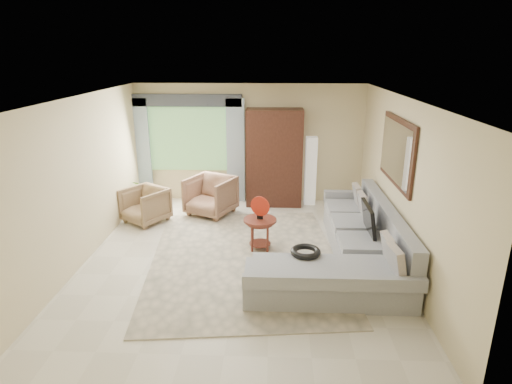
{
  "coord_description": "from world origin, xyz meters",
  "views": [
    {
      "loc": [
        0.52,
        -6.3,
        3.25
      ],
      "look_at": [
        0.25,
        0.35,
        1.05
      ],
      "focal_mm": 30.0,
      "sensor_mm": 36.0,
      "label": 1
    }
  ],
  "objects_px": {
    "coffee_table": "(260,233)",
    "armchair_left": "(145,205)",
    "sectional_sofa": "(352,250)",
    "armoire": "(274,158)",
    "tv_screen": "(369,219)",
    "armchair_right": "(211,196)",
    "potted_plant": "(141,193)",
    "floor_lamp": "(311,171)"
  },
  "relations": [
    {
      "from": "armchair_right",
      "to": "potted_plant",
      "type": "relative_size",
      "value": 1.49
    },
    {
      "from": "armchair_left",
      "to": "floor_lamp",
      "type": "relative_size",
      "value": 0.51
    },
    {
      "from": "armchair_right",
      "to": "potted_plant",
      "type": "xyz_separation_m",
      "value": [
        -1.6,
        0.47,
        -0.11
      ]
    },
    {
      "from": "sectional_sofa",
      "to": "tv_screen",
      "type": "distance_m",
      "value": 0.56
    },
    {
      "from": "coffee_table",
      "to": "armchair_left",
      "type": "xyz_separation_m",
      "value": [
        -2.31,
        1.16,
        0.06
      ]
    },
    {
      "from": "tv_screen",
      "to": "potted_plant",
      "type": "relative_size",
      "value": 1.25
    },
    {
      "from": "armoire",
      "to": "potted_plant",
      "type": "bearing_deg",
      "value": -175.52
    },
    {
      "from": "coffee_table",
      "to": "armchair_right",
      "type": "bearing_deg",
      "value": 123.24
    },
    {
      "from": "sectional_sofa",
      "to": "tv_screen",
      "type": "height_order",
      "value": "tv_screen"
    },
    {
      "from": "coffee_table",
      "to": "armchair_right",
      "type": "height_order",
      "value": "armchair_right"
    },
    {
      "from": "tv_screen",
      "to": "potted_plant",
      "type": "xyz_separation_m",
      "value": [
        -4.41,
        2.43,
        -0.42
      ]
    },
    {
      "from": "sectional_sofa",
      "to": "coffee_table",
      "type": "relative_size",
      "value": 6.19
    },
    {
      "from": "coffee_table",
      "to": "armoire",
      "type": "bearing_deg",
      "value": 84.29
    },
    {
      "from": "armchair_left",
      "to": "potted_plant",
      "type": "xyz_separation_m",
      "value": [
        -0.36,
        0.95,
        -0.05
      ]
    },
    {
      "from": "sectional_sofa",
      "to": "floor_lamp",
      "type": "bearing_deg",
      "value": 98.33
    },
    {
      "from": "sectional_sofa",
      "to": "armchair_right",
      "type": "xyz_separation_m",
      "value": [
        -2.54,
        2.2,
        0.12
      ]
    },
    {
      "from": "sectional_sofa",
      "to": "armchair_left",
      "type": "relative_size",
      "value": 4.5
    },
    {
      "from": "potted_plant",
      "to": "floor_lamp",
      "type": "bearing_deg",
      "value": 4.44
    },
    {
      "from": "potted_plant",
      "to": "armchair_right",
      "type": "bearing_deg",
      "value": -16.21
    },
    {
      "from": "floor_lamp",
      "to": "potted_plant",
      "type": "bearing_deg",
      "value": -175.56
    },
    {
      "from": "tv_screen",
      "to": "floor_lamp",
      "type": "relative_size",
      "value": 0.49
    },
    {
      "from": "coffee_table",
      "to": "armchair_left",
      "type": "relative_size",
      "value": 0.73
    },
    {
      "from": "armchair_right",
      "to": "potted_plant",
      "type": "height_order",
      "value": "armchair_right"
    },
    {
      "from": "potted_plant",
      "to": "armoire",
      "type": "bearing_deg",
      "value": 4.48
    },
    {
      "from": "armchair_left",
      "to": "armchair_right",
      "type": "height_order",
      "value": "armchair_right"
    },
    {
      "from": "coffee_table",
      "to": "armoire",
      "type": "relative_size",
      "value": 0.27
    },
    {
      "from": "tv_screen",
      "to": "armchair_right",
      "type": "distance_m",
      "value": 3.44
    },
    {
      "from": "sectional_sofa",
      "to": "armchair_right",
      "type": "relative_size",
      "value": 3.92
    },
    {
      "from": "armchair_right",
      "to": "armchair_left",
      "type": "bearing_deg",
      "value": -132.9
    },
    {
      "from": "armchair_right",
      "to": "floor_lamp",
      "type": "distance_m",
      "value": 2.27
    },
    {
      "from": "armoire",
      "to": "tv_screen",
      "type": "bearing_deg",
      "value": -60.6
    },
    {
      "from": "armchair_left",
      "to": "sectional_sofa",
      "type": "bearing_deg",
      "value": 9.54
    },
    {
      "from": "coffee_table",
      "to": "sectional_sofa",
      "type": "bearing_deg",
      "value": -21.05
    },
    {
      "from": "sectional_sofa",
      "to": "tv_screen",
      "type": "relative_size",
      "value": 4.68
    },
    {
      "from": "coffee_table",
      "to": "floor_lamp",
      "type": "height_order",
      "value": "floor_lamp"
    },
    {
      "from": "coffee_table",
      "to": "potted_plant",
      "type": "xyz_separation_m",
      "value": [
        -2.67,
        2.1,
        0.0
      ]
    },
    {
      "from": "tv_screen",
      "to": "armchair_right",
      "type": "height_order",
      "value": "tv_screen"
    },
    {
      "from": "coffee_table",
      "to": "floor_lamp",
      "type": "xyz_separation_m",
      "value": [
        1.03,
        2.39,
        0.46
      ]
    },
    {
      "from": "floor_lamp",
      "to": "coffee_table",
      "type": "bearing_deg",
      "value": -113.36
    },
    {
      "from": "sectional_sofa",
      "to": "armchair_right",
      "type": "distance_m",
      "value": 3.37
    },
    {
      "from": "tv_screen",
      "to": "armchair_right",
      "type": "relative_size",
      "value": 0.84
    },
    {
      "from": "tv_screen",
      "to": "armchair_left",
      "type": "xyz_separation_m",
      "value": [
        -4.05,
        1.49,
        -0.37
      ]
    }
  ]
}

